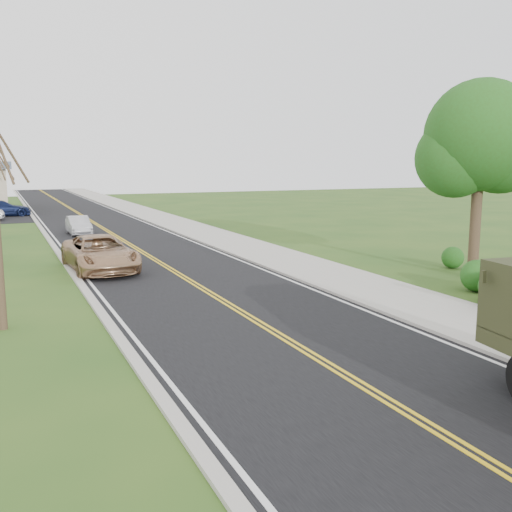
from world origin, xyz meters
TOP-DOWN VIEW (x-y plane):
  - ground at (0.00, 0.00)m, footprint 160.00×160.00m
  - road at (0.00, 40.00)m, footprint 8.00×120.00m
  - curb_right at (4.15, 40.00)m, footprint 0.30×120.00m
  - sidewalk_right at (5.90, 40.00)m, footprint 3.20×120.00m
  - curb_left at (-4.15, 40.00)m, footprint 0.30×120.00m
  - leafy_tree at (11.00, 10.01)m, footprint 4.83×4.50m
  - suv_champagne at (-2.91, 18.07)m, footprint 2.91×5.79m
  - sedan_silver at (-2.07, 31.78)m, footprint 1.34×3.73m
  - lot_car_navy at (-6.65, 47.89)m, footprint 5.20×2.68m

SIDE VIEW (x-z plane):
  - ground at x=0.00m, z-range 0.00..0.00m
  - road at x=0.00m, z-range 0.00..0.01m
  - sidewalk_right at x=5.90m, z-range 0.00..0.10m
  - curb_left at x=-4.15m, z-range 0.00..0.10m
  - curb_right at x=4.15m, z-range 0.00..0.12m
  - sedan_silver at x=-2.07m, z-range 0.00..1.22m
  - lot_car_navy at x=-6.65m, z-range 0.00..1.44m
  - suv_champagne at x=-2.91m, z-range 0.00..1.57m
  - leafy_tree at x=11.00m, z-range 1.44..9.54m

